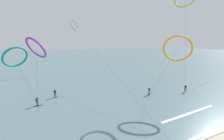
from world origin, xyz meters
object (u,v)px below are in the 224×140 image
at_px(surfer_navy, 149,91).
at_px(kite_emerald, 74,26).
at_px(surfer_cobalt, 55,94).
at_px(surfer_charcoal, 37,102).
at_px(surfer_crimson, 185,89).
at_px(kite_teal, 15,57).
at_px(kite_violet, 36,48).
at_px(kite_amber, 178,48).

relative_size(surfer_navy, kite_emerald, 0.03).
xyz_separation_m(surfer_cobalt, surfer_charcoal, (-3.07, -3.06, 0.00)).
distance_m(surfer_crimson, kite_emerald, 45.81).
xyz_separation_m(surfer_charcoal, kite_teal, (-3.61, 6.10, 7.65)).
xyz_separation_m(surfer_charcoal, kite_emerald, (12.31, 33.25, 16.81)).
xyz_separation_m(surfer_crimson, kite_emerald, (-18.42, 38.43, 16.81)).
bearing_deg(kite_violet, surfer_charcoal, 130.07).
height_order(surfer_charcoal, kite_teal, kite_teal).
bearing_deg(surfer_crimson, kite_emerald, 144.76).
bearing_deg(surfer_charcoal, kite_violet, 14.70).
relative_size(kite_teal, kite_violet, 0.86).
bearing_deg(kite_teal, surfer_cobalt, 122.40).
distance_m(surfer_navy, surfer_crimson, 8.95).
distance_m(surfer_cobalt, kite_teal, 10.60).
relative_size(surfer_cobalt, kite_amber, 0.13).
height_order(surfer_navy, kite_emerald, kite_emerald).
relative_size(kite_amber, kite_emerald, 0.24).
relative_size(surfer_cobalt, surfer_navy, 1.00).
height_order(surfer_charcoal, kite_violet, kite_violet).
bearing_deg(kite_amber, kite_emerald, 152.80).
bearing_deg(surfer_crimson, kite_teal, -169.04).
xyz_separation_m(surfer_crimson, kite_violet, (-30.18, 7.23, 9.54)).
distance_m(surfer_cobalt, surfer_navy, 19.95).
relative_size(kite_amber, kite_teal, 1.20).
xyz_separation_m(kite_teal, kite_emerald, (15.91, 27.15, 9.16)).
relative_size(surfer_crimson, kite_teal, 0.16).
relative_size(surfer_charcoal, surfer_crimson, 1.00).
height_order(kite_amber, kite_violet, kite_amber).
height_order(kite_violet, kite_emerald, kite_emerald).
xyz_separation_m(surfer_charcoal, surfer_crimson, (30.73, -5.18, 0.00)).
distance_m(kite_teal, kite_violet, 6.10).
height_order(surfer_cobalt, surfer_navy, same).
relative_size(surfer_charcoal, kite_teal, 0.16).
xyz_separation_m(kite_violet, kite_emerald, (11.76, 31.20, 7.28)).
relative_size(surfer_charcoal, kite_emerald, 0.03).
height_order(surfer_cobalt, surfer_crimson, same).
xyz_separation_m(surfer_cobalt, kite_violet, (-2.52, -1.01, 9.54)).
distance_m(surfer_navy, kite_violet, 24.06).
height_order(kite_teal, kite_emerald, kite_emerald).
bearing_deg(surfer_navy, kite_amber, -26.09).
xyz_separation_m(surfer_navy, kite_violet, (-21.41, 5.42, 9.54)).
bearing_deg(surfer_cobalt, kite_emerald, 106.32).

